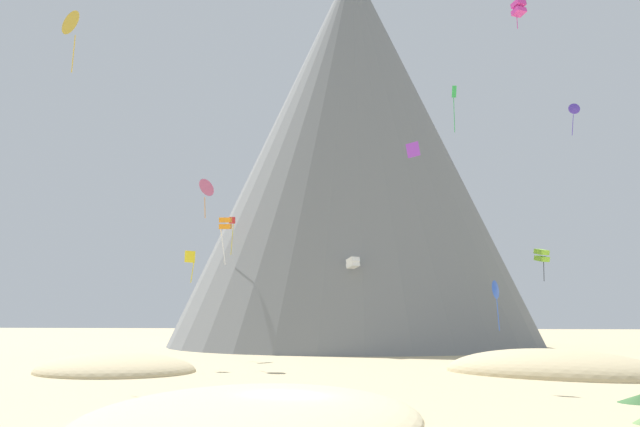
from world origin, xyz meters
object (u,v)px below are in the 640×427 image
at_px(kite_orange_low, 225,224).
at_px(kite_magenta_high, 519,8).
at_px(rock_massif, 362,164).
at_px(kite_lime_low, 542,255).
at_px(kite_white_low, 353,263).
at_px(kite_indigo_high, 574,109).
at_px(kite_violet_mid, 413,150).
at_px(kite_blue_low, 496,290).
at_px(kite_green_high, 454,101).
at_px(kite_red_mid, 232,227).
at_px(kite_gold_high, 72,24).
at_px(bush_near_left, 401,415).
at_px(kite_rainbow_mid, 206,188).
at_px(kite_yellow_low, 190,259).

distance_m(kite_orange_low, kite_magenta_high, 42.48).
distance_m(rock_massif, kite_lime_low, 33.27).
xyz_separation_m(kite_orange_low, kite_white_low, (11.06, 18.88, -2.54)).
distance_m(kite_indigo_high, kite_violet_mid, 43.55).
xyz_separation_m(kite_indigo_high, kite_blue_low, (-13.03, -19.79, -23.56)).
bearing_deg(kite_green_high, kite_red_mid, 21.62).
xyz_separation_m(rock_massif, kite_white_low, (0.20, -24.10, -17.25)).
bearing_deg(kite_gold_high, kite_white_low, -100.88).
height_order(kite_red_mid, kite_white_low, kite_red_mid).
xyz_separation_m(rock_massif, kite_magenta_high, (19.93, -30.02, 11.53)).
bearing_deg(kite_orange_low, kite_blue_low, -175.24).
distance_m(kite_lime_low, kite_orange_low, 43.44).
relative_size(kite_lime_low, kite_red_mid, 0.80).
xyz_separation_m(kite_magenta_high, kite_white_low, (-19.73, 5.92, -28.77)).
relative_size(kite_indigo_high, kite_red_mid, 0.83).
bearing_deg(kite_lime_low, kite_magenta_high, -143.97).
relative_size(kite_indigo_high, kite_lime_low, 1.03).
height_order(bush_near_left, kite_blue_low, kite_blue_low).
xyz_separation_m(bush_near_left, kite_magenta_high, (13.96, 45.78, 39.52)).
bearing_deg(rock_massif, kite_indigo_high, -34.05).
bearing_deg(kite_gold_high, kite_indigo_high, -118.72).
bearing_deg(kite_blue_low, kite_indigo_high, -5.25).
height_order(bush_near_left, kite_white_low, kite_white_low).
xyz_separation_m(kite_indigo_high, kite_rainbow_mid, (-45.69, -7.87, -10.65)).
xyz_separation_m(kite_indigo_high, kite_violet_mid, (-21.10, -35.79, -13.06)).
xyz_separation_m(kite_yellow_low, kite_blue_low, (28.94, 5.80, -2.86)).
height_order(bush_near_left, kite_yellow_low, kite_yellow_low).
height_order(kite_rainbow_mid, kite_red_mid, kite_rainbow_mid).
bearing_deg(kite_green_high, kite_magenta_high, -166.77).
relative_size(kite_magenta_high, kite_green_high, 0.59).
xyz_separation_m(kite_green_high, kite_blue_low, (2.56, -12.55, -23.04)).
bearing_deg(kite_orange_low, kite_violet_mid, 142.31).
bearing_deg(kite_green_high, kite_orange_low, 75.61).
relative_size(bush_near_left, kite_lime_low, 0.28).
xyz_separation_m(rock_massif, kite_violet_mid, (7.11, -54.84, -10.61)).
distance_m(rock_massif, kite_blue_low, 46.75).
relative_size(rock_massif, kite_yellow_low, 23.23).
xyz_separation_m(kite_violet_mid, kite_green_high, (5.51, 28.55, 12.53)).
height_order(bush_near_left, kite_gold_high, kite_gold_high).
xyz_separation_m(kite_indigo_high, kite_white_low, (-28.01, -5.04, -19.69)).
bearing_deg(rock_massif, kite_rainbow_mid, -122.99).
xyz_separation_m(kite_lime_low, kite_blue_low, (-8.63, -22.00, -5.12)).
bearing_deg(kite_rainbow_mid, kite_green_high, 123.29).
bearing_deg(kite_red_mid, rock_massif, 69.79).
height_order(rock_massif, kite_red_mid, rock_massif).
relative_size(bush_near_left, rock_massif, 0.02).
height_order(kite_violet_mid, kite_gold_high, kite_gold_high).
bearing_deg(rock_massif, kite_gold_high, -113.33).
bearing_deg(kite_yellow_low, kite_violet_mid, -9.93).
distance_m(bush_near_left, kite_lime_low, 62.74).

